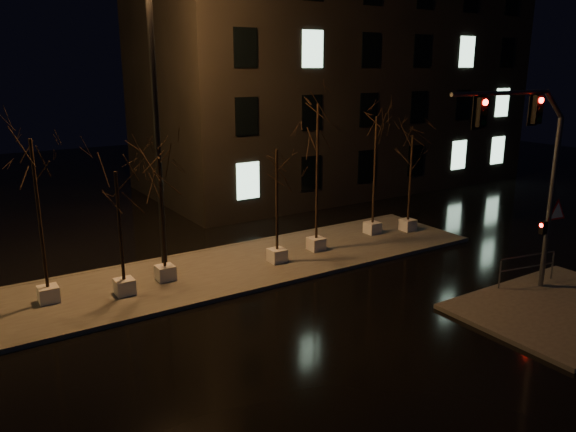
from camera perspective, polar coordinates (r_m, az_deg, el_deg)
ground at (r=18.12m, az=3.33°, el=-11.05°), size 90.00×90.00×0.00m
median at (r=22.81m, az=-5.58°, el=-5.26°), size 22.00×5.00×0.15m
sidewalk_corner at (r=21.18m, az=26.16°, el=-8.45°), size 7.00×5.00×0.15m
building at (r=39.08m, az=4.68°, el=14.32°), size 25.00×12.00×15.00m
tree_0 at (r=19.86m, az=-24.35°, el=3.64°), size 1.80×1.80×5.72m
tree_1 at (r=19.82m, az=-16.93°, el=1.60°), size 1.80×1.80×4.51m
tree_2 at (r=20.78m, az=-12.86°, el=2.98°), size 1.80×1.80×4.75m
tree_3 at (r=22.21m, az=-1.16°, el=4.19°), size 1.80×1.80×4.78m
tree_4 at (r=23.57m, az=3.02°, el=7.94°), size 1.80×1.80×6.47m
tree_5 at (r=26.41m, az=8.91°, el=7.31°), size 1.80×1.80×5.72m
tree_6 at (r=27.35m, az=12.45°, el=5.88°), size 1.80×1.80×4.77m
traffic_signal_mast at (r=20.69m, az=23.60°, el=4.94°), size 5.74×0.76×7.05m
streetlight_main at (r=21.90m, az=-13.40°, el=11.64°), size 2.87×0.98×11.55m
guard_rail_a at (r=22.51m, az=23.14°, el=-4.58°), size 2.52×0.52×1.11m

